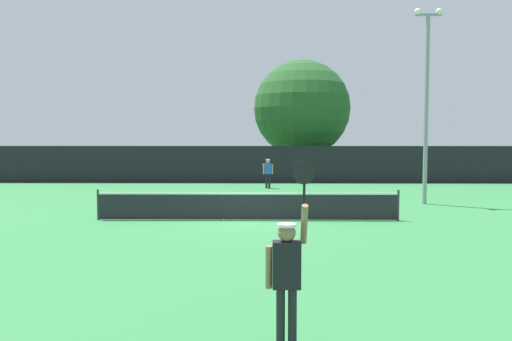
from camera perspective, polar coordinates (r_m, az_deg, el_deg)
ground_plane at (r=18.22m, az=-0.93°, el=-5.46°), size 120.00×120.00×0.00m
tennis_net at (r=18.15m, az=-0.93°, el=-3.86°), size 10.55×0.08×1.07m
perimeter_fence at (r=32.94m, az=-0.17°, el=0.68°), size 39.54×0.12×2.34m
player_serving at (r=7.14m, az=3.46°, el=-10.44°), size 0.67×0.40×2.60m
player_receiving at (r=29.39m, az=1.32°, el=0.00°), size 0.57×0.24×1.65m
tennis_ball at (r=18.13m, az=-3.55°, el=-5.41°), size 0.07×0.07×0.07m
light_pole at (r=23.65m, az=18.19°, el=7.97°), size 1.18×0.28×8.35m
large_tree at (r=38.10m, az=5.06°, el=6.78°), size 6.97×6.97×8.46m
parked_car_near at (r=38.41m, az=3.74°, el=0.51°), size 2.21×4.33×1.69m
parked_car_mid at (r=38.85m, az=9.35°, el=0.51°), size 2.20×4.33×1.69m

